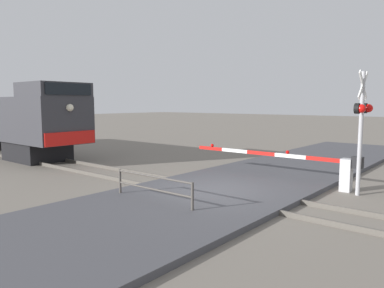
% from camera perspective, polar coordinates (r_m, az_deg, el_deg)
% --- Properties ---
extents(ground_plane, '(160.00, 160.00, 0.00)m').
position_cam_1_polar(ground_plane, '(12.64, 3.59, -7.83)').
color(ground_plane, slate).
extents(rail_track_left, '(0.08, 80.00, 0.15)m').
position_cam_1_polar(rail_track_left, '(12.06, 1.56, -8.14)').
color(rail_track_left, '#59544C').
rests_on(rail_track_left, ground_plane).
extents(rail_track_right, '(0.08, 80.00, 0.15)m').
position_cam_1_polar(rail_track_right, '(13.19, 5.44, -6.91)').
color(rail_track_right, '#59544C').
rests_on(rail_track_right, ground_plane).
extents(road_surface, '(36.00, 5.47, 0.17)m').
position_cam_1_polar(road_surface, '(12.62, 3.59, -7.46)').
color(road_surface, '#47474C').
rests_on(road_surface, ground_plane).
extents(locomotive, '(2.85, 14.68, 4.09)m').
position_cam_1_polar(locomotive, '(24.90, -26.88, 3.29)').
color(locomotive, black).
rests_on(locomotive, ground_plane).
extents(crossing_signal, '(1.18, 0.33, 4.14)m').
position_cam_1_polar(crossing_signal, '(13.39, 24.76, 3.59)').
color(crossing_signal, '#ADADB2').
rests_on(crossing_signal, ground_plane).
extents(crossing_gate, '(0.36, 7.07, 1.27)m').
position_cam_1_polar(crossing_gate, '(14.34, 18.62, -3.14)').
color(crossing_gate, silver).
rests_on(crossing_gate, ground_plane).
extents(guard_railing, '(0.08, 3.14, 0.95)m').
position_cam_1_polar(guard_railing, '(11.17, -6.03, -6.42)').
color(guard_railing, '#4C4742').
rests_on(guard_railing, ground_plane).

